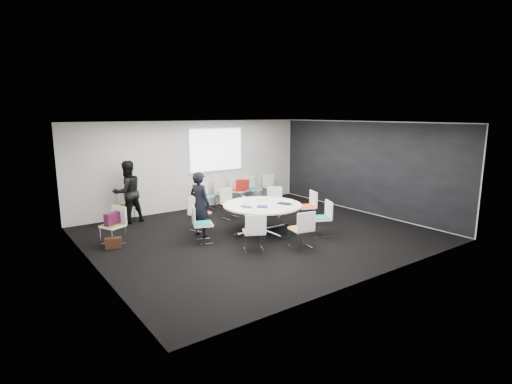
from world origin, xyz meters
TOP-DOWN VIEW (x-y plane):
  - room_shell at (0.09, 0.00)m, footprint 8.08×7.08m
  - conference_table at (0.18, 0.10)m, footprint 2.02×2.02m
  - projection_screen at (0.80, 3.46)m, footprint 1.90×0.03m
  - chair_ring_a at (1.76, 0.11)m, footprint 0.57×0.58m
  - chair_ring_b at (1.36, 1.15)m, footprint 0.64×0.64m
  - chair_ring_c at (0.25, 1.74)m, footprint 0.54×0.53m
  - chair_ring_d at (-1.06, 1.21)m, footprint 0.61×0.60m
  - chair_ring_e at (-1.50, 0.23)m, footprint 0.58×0.59m
  - chair_ring_f at (-0.85, -1.00)m, footprint 0.61×0.60m
  - chair_ring_g at (0.14, -1.45)m, footprint 0.54×0.53m
  - chair_ring_h at (1.19, -1.03)m, footprint 0.60×0.60m
  - chair_back_a at (0.16, 3.13)m, footprint 0.49×0.48m
  - chair_back_b at (0.87, 3.16)m, footprint 0.60×0.60m
  - chair_back_c at (1.48, 3.17)m, footprint 0.56×0.55m
  - chair_back_d at (2.06, 3.17)m, footprint 0.48×0.47m
  - chair_back_e at (2.82, 3.12)m, footprint 0.51×0.50m
  - chair_spare_left at (-3.24, 1.33)m, footprint 0.60×0.60m
  - chair_person_back at (-2.34, 3.16)m, footprint 0.58×0.57m
  - person_main at (-1.30, 0.71)m, footprint 0.57×0.69m
  - person_back at (-2.34, 3.00)m, footprint 0.95×0.80m
  - laptop at (-0.30, 0.10)m, footprint 0.33×0.37m
  - laptop_lid at (-0.29, 0.20)m, footprint 0.09×0.29m
  - notebook_black at (0.66, -0.19)m, footprint 0.30×0.35m
  - tablet_folio at (-0.00, -0.16)m, footprint 0.33×0.32m
  - papers_right at (0.80, 0.32)m, footprint 0.35×0.30m
  - papers_front at (1.00, 0.07)m, footprint 0.36×0.32m
  - cup at (0.27, 0.40)m, footprint 0.08×0.08m
  - phone at (0.73, -0.38)m, footprint 0.15×0.10m
  - maroon_bag at (-3.26, 1.32)m, footprint 0.42×0.32m
  - brown_bag at (-3.35, 1.05)m, footprint 0.39×0.26m
  - red_jacket at (1.48, 2.94)m, footprint 0.47×0.33m

SIDE VIEW (x-z plane):
  - brown_bag at x=-3.35m, z-range 0.00..0.24m
  - chair_ring_a at x=1.76m, z-range -0.16..0.72m
  - chair_ring_b at x=1.36m, z-range -0.16..0.72m
  - chair_ring_c at x=0.25m, z-range -0.16..0.72m
  - chair_ring_d at x=-1.06m, z-range -0.16..0.72m
  - chair_ring_e at x=-1.50m, z-range -0.16..0.72m
  - chair_ring_f at x=-0.85m, z-range -0.16..0.72m
  - chair_ring_g at x=0.14m, z-range -0.16..0.72m
  - chair_ring_h at x=1.19m, z-range -0.16..0.72m
  - chair_back_a at x=0.16m, z-range -0.16..0.72m
  - chair_back_b at x=0.87m, z-range -0.16..0.72m
  - chair_back_c at x=1.48m, z-range -0.16..0.72m
  - chair_back_d at x=2.06m, z-range -0.16..0.72m
  - chair_back_e at x=2.82m, z-range -0.16..0.72m
  - chair_spare_left at x=-3.24m, z-range -0.16..0.72m
  - chair_person_back at x=-2.34m, z-range -0.16..0.72m
  - conference_table at x=0.18m, z-range 0.15..0.88m
  - maroon_bag at x=-3.26m, z-range 0.48..0.76m
  - red_jacket at x=1.48m, z-range 0.52..0.88m
  - papers_right at x=0.80m, z-range 0.73..0.73m
  - papers_front at x=1.00m, z-range 0.73..0.73m
  - phone at x=0.73m, z-range 0.73..0.74m
  - notebook_black at x=0.66m, z-range 0.73..0.75m
  - laptop at x=-0.30m, z-range 0.73..0.75m
  - tablet_folio at x=0.00m, z-range 0.73..0.76m
  - cup at x=0.27m, z-range 0.73..0.82m
  - person_main at x=-1.30m, z-range 0.00..1.63m
  - laptop_lid at x=-0.29m, z-range 0.75..0.97m
  - person_back at x=-2.34m, z-range 0.00..1.75m
  - room_shell at x=0.09m, z-range -0.04..2.84m
  - projection_screen at x=0.80m, z-range 1.17..2.53m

